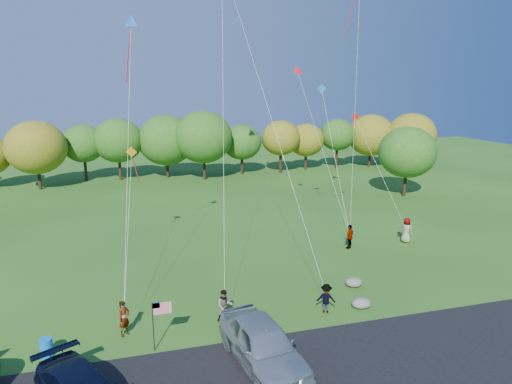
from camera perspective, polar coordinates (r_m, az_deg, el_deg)
The scene contains 13 objects.
ground at distance 23.11m, azimuth -3.25°, elevation -16.97°, with size 140.00×140.00×0.00m, color #275217.
asphalt_lane at distance 19.82m, azimuth -0.54°, elevation -22.53°, with size 44.00×6.00×0.06m, color black.
treeline at distance 56.12m, azimuth -11.45°, elevation 5.93°, with size 76.05×27.19×8.69m.
minivan_silver at distance 20.14m, azimuth 0.86°, elevation -18.47°, with size 2.29×5.70×1.94m, color #B2BABE.
flyer_a at distance 23.19m, azimuth -16.16°, elevation -14.94°, with size 0.64×0.42×1.74m, color #4C4C59.
flyer_b at distance 23.62m, azimuth -3.94°, elevation -13.99°, with size 0.80×0.63×1.65m, color #4C4C59.
flyer_c at distance 24.65m, azimuth 8.76°, elevation -13.00°, with size 1.01×0.58×1.57m, color #4C4C59.
flyer_d at distance 33.93m, azimuth 11.64°, elevation -5.48°, with size 1.06×0.44×1.80m, color #4C4C59.
flyer_e at distance 36.30m, azimuth 18.28°, elevation -4.55°, with size 0.94×0.61×1.92m, color #4C4C59.
trash_barrel at distance 23.00m, azimuth -24.74°, elevation -17.23°, with size 0.56×0.56×0.83m, color blue.
flag_assembly at distance 21.29m, azimuth -12.11°, elevation -14.74°, with size 0.87×0.56×2.34m.
boulder_near at distance 25.66m, azimuth 13.04°, elevation -13.39°, with size 1.07×0.84×0.54m, color gray.
boulder_far at distance 28.04m, azimuth 12.14°, elevation -10.98°, with size 1.02×0.85×0.53m, color slate.
Camera 1 is at (-4.18, -19.54, 11.60)m, focal length 32.00 mm.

